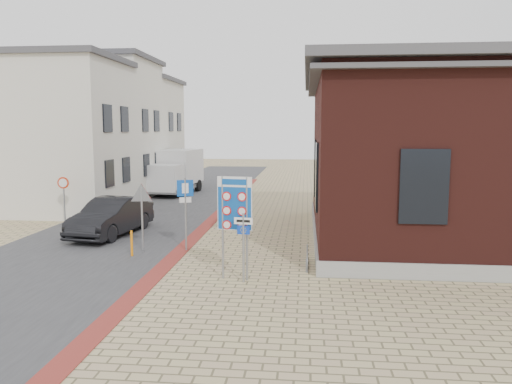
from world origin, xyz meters
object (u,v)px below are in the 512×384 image
at_px(essen_sign, 243,238).
at_px(parking_sign, 185,201).
at_px(sedan, 112,217).
at_px(border_sign, 235,206).
at_px(bollard, 132,244).
at_px(box_truck, 176,171).

relative_size(essen_sign, parking_sign, 0.76).
height_order(essen_sign, parking_sign, parking_sign).
distance_m(sedan, border_sign, 8.43).
xyz_separation_m(border_sign, essen_sign, (0.29, -0.25, -0.91)).
xyz_separation_m(sedan, parking_sign, (3.77, -2.34, 1.07)).
bearing_deg(parking_sign, sedan, 129.05).
bearing_deg(essen_sign, parking_sign, 133.14).
bearing_deg(bollard, parking_sign, 31.26).
bearing_deg(parking_sign, box_truck, 86.88).
bearing_deg(parking_sign, essen_sign, -73.27).
xyz_separation_m(essen_sign, parking_sign, (-2.59, 3.58, 0.54)).
distance_m(sedan, box_truck, 13.61).
height_order(sedan, box_truck, box_truck).
bearing_deg(essen_sign, bollard, 156.55).
height_order(sedan, parking_sign, parking_sign).
bearing_deg(border_sign, parking_sign, 133.49).
height_order(sedan, border_sign, border_sign).
height_order(box_truck, parking_sign, box_truck).
bearing_deg(bollard, box_truck, 99.62).
bearing_deg(box_truck, parking_sign, -68.16).
height_order(border_sign, bollard, border_sign).
distance_m(sedan, parking_sign, 4.56).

